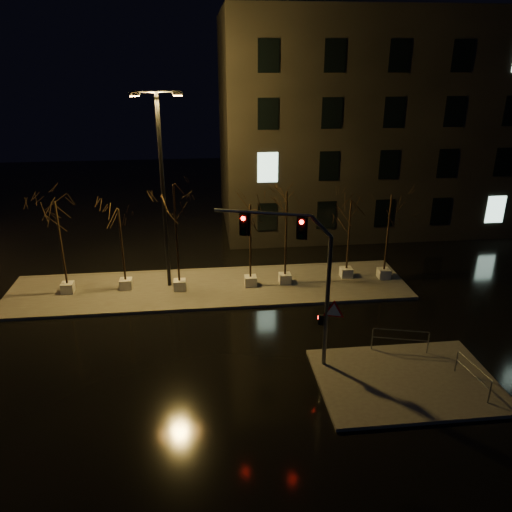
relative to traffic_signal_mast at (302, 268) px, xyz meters
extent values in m
plane|color=black|center=(-3.51, 1.77, -4.38)|extent=(90.00, 90.00, 0.00)
cube|color=#4F4C46|center=(-3.51, 7.77, -4.30)|extent=(22.00, 5.00, 0.15)
cube|color=#4F4C46|center=(3.99, -1.73, -4.30)|extent=(7.00, 5.00, 0.15)
cube|color=black|center=(10.49, 19.77, 3.12)|extent=(25.00, 12.00, 15.00)
cube|color=silver|center=(-11.18, 7.90, -3.95)|extent=(0.65, 0.65, 0.55)
cylinder|color=black|center=(-11.18, 7.90, -1.41)|extent=(0.11, 0.11, 4.53)
cube|color=silver|center=(-8.11, 8.05, -3.95)|extent=(0.65, 0.65, 0.55)
cylinder|color=black|center=(-8.11, 8.05, -1.68)|extent=(0.11, 0.11, 4.00)
cube|color=silver|center=(-5.16, 7.57, -3.95)|extent=(0.65, 0.65, 0.55)
cylinder|color=black|center=(-5.16, 7.57, -1.03)|extent=(0.11, 0.11, 5.31)
cube|color=silver|center=(-1.25, 7.66, -3.95)|extent=(0.65, 0.65, 0.55)
cylinder|color=black|center=(-1.25, 7.66, -1.61)|extent=(0.11, 0.11, 4.13)
cube|color=silver|center=(0.72, 7.79, -3.95)|extent=(0.65, 0.65, 0.55)
cylinder|color=black|center=(0.72, 7.79, -1.31)|extent=(0.11, 0.11, 4.75)
cube|color=silver|center=(4.38, 8.22, -3.95)|extent=(0.65, 0.65, 0.55)
cylinder|color=black|center=(4.38, 8.22, -1.67)|extent=(0.11, 0.11, 4.01)
cube|color=silver|center=(6.49, 7.83, -3.95)|extent=(0.65, 0.65, 0.55)
cylinder|color=black|center=(6.49, 7.83, -1.48)|extent=(0.11, 0.11, 4.39)
cylinder|color=#53555B|center=(0.99, -0.32, -1.43)|extent=(0.17, 0.17, 5.59)
cylinder|color=#53555B|center=(-1.52, 0.50, 2.14)|extent=(3.58, 1.28, 0.13)
cube|color=black|center=(-0.07, 0.03, 1.63)|extent=(0.33, 0.28, 0.84)
cube|color=black|center=(-2.20, 0.72, 1.63)|extent=(0.33, 0.28, 0.84)
cube|color=black|center=(0.80, -0.26, -2.18)|extent=(0.25, 0.22, 0.42)
cone|color=red|center=(1.25, -0.45, -1.71)|extent=(0.93, 0.33, 0.97)
sphere|color=#FF0C07|center=(0.99, -0.32, 1.91)|extent=(0.17, 0.17, 0.17)
cylinder|color=black|center=(-5.75, 8.21, 0.93)|extent=(0.21, 0.21, 10.32)
cylinder|color=black|center=(-5.75, 8.21, 6.09)|extent=(2.27, 0.30, 0.10)
cube|color=orange|center=(-6.78, 8.12, 5.94)|extent=(0.54, 0.33, 0.21)
cube|color=orange|center=(-4.72, 8.30, 5.94)|extent=(0.54, 0.33, 0.21)
cylinder|color=#53555B|center=(3.34, 0.57, -3.75)|extent=(0.05, 0.05, 0.96)
cylinder|color=#53555B|center=(5.61, -0.03, -3.75)|extent=(0.05, 0.05, 0.96)
cylinder|color=#53555B|center=(4.47, 0.27, -3.22)|extent=(2.28, 0.65, 0.04)
cylinder|color=#53555B|center=(4.47, 0.27, -3.64)|extent=(2.28, 0.65, 0.04)
cylinder|color=#53555B|center=(6.42, -3.48, -3.77)|extent=(0.05, 0.05, 0.92)
cylinder|color=#53555B|center=(6.16, -1.46, -3.77)|extent=(0.05, 0.05, 0.92)
cylinder|color=#53555B|center=(6.29, -2.47, -3.26)|extent=(0.30, 2.03, 0.04)
cylinder|color=#53555B|center=(6.29, -2.47, -3.67)|extent=(0.30, 2.03, 0.04)
camera|label=1|loc=(-3.78, -17.51, 7.61)|focal=35.00mm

